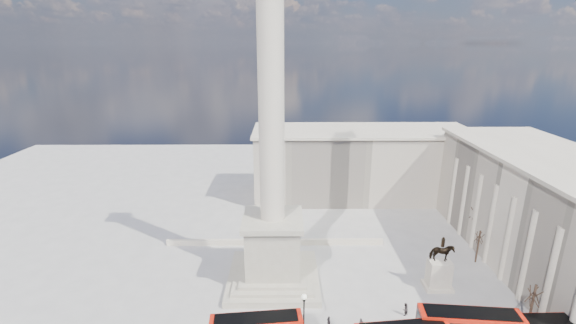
% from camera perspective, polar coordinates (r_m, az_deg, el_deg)
% --- Properties ---
extents(ground, '(180.00, 180.00, 0.00)m').
position_cam_1_polar(ground, '(59.56, -2.32, -19.70)').
color(ground, '#A19D99').
rests_on(ground, ground).
extents(nelsons_column, '(14.00, 14.00, 49.85)m').
position_cam_1_polar(nelsons_column, '(57.39, -2.31, -6.26)').
color(nelsons_column, '#A59D89').
rests_on(nelsons_column, ground).
extents(balustrade_wall, '(40.00, 0.60, 1.10)m').
position_cam_1_polar(balustrade_wall, '(72.73, -1.92, -11.77)').
color(balustrade_wall, beige).
rests_on(balustrade_wall, ground).
extents(building_east, '(19.00, 46.00, 18.60)m').
position_cam_1_polar(building_east, '(76.64, 34.04, -6.09)').
color(building_east, beige).
rests_on(building_east, ground).
extents(building_northeast, '(51.00, 17.00, 16.60)m').
position_cam_1_polar(building_northeast, '(93.58, 10.74, -0.18)').
color(building_northeast, beige).
rests_on(building_northeast, ground).
extents(victorian_lamp, '(0.63, 0.63, 7.36)m').
position_cam_1_polar(victorian_lamp, '(49.89, 2.36, -21.83)').
color(victorian_lamp, black).
rests_on(victorian_lamp, ground).
extents(equestrian_statue, '(4.14, 3.10, 8.58)m').
position_cam_1_polar(equestrian_statue, '(64.40, 21.51, -14.71)').
color(equestrian_statue, beige).
rests_on(equestrian_statue, ground).
extents(bare_tree_near, '(1.79, 1.79, 7.82)m').
position_cam_1_polar(bare_tree_near, '(58.64, 32.68, -16.13)').
color(bare_tree_near, '#332319').
rests_on(bare_tree_near, ground).
extents(bare_tree_mid, '(1.63, 1.63, 6.19)m').
position_cam_1_polar(bare_tree_mid, '(72.87, 26.51, -9.83)').
color(bare_tree_mid, '#332319').
rests_on(bare_tree_mid, ground).
extents(bare_tree_far, '(2.01, 2.01, 8.22)m').
position_cam_1_polar(bare_tree_far, '(78.51, 26.07, -6.56)').
color(bare_tree_far, '#332319').
rests_on(bare_tree_far, ground).
extents(pedestrian_standing, '(1.15, 1.10, 1.88)m').
position_cam_1_polar(pedestrian_standing, '(58.57, 16.95, -20.13)').
color(pedestrian_standing, '#292325').
rests_on(pedestrian_standing, ground).
extents(pedestrian_crossing, '(0.72, 1.19, 1.90)m').
position_cam_1_polar(pedestrian_crossing, '(54.50, 6.07, -22.59)').
color(pedestrian_crossing, '#292325').
rests_on(pedestrian_crossing, ground).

